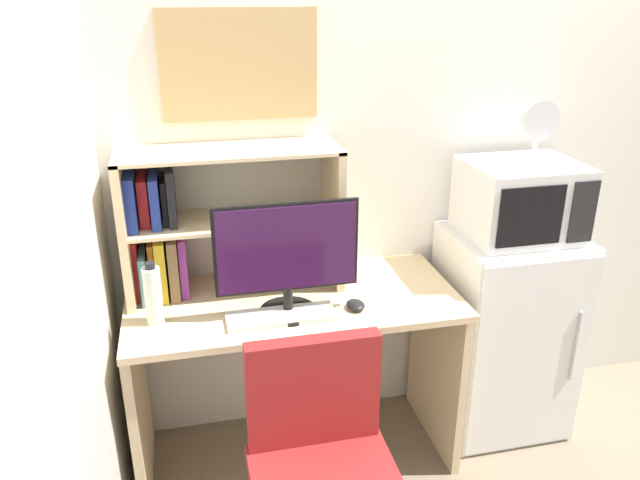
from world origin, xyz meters
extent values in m
cube|color=silver|center=(0.40, 0.02, 1.30)|extent=(6.40, 0.04, 2.60)
cube|color=beige|center=(-0.90, -0.30, 0.76)|extent=(1.30, 0.60, 0.03)
cube|color=beige|center=(-1.53, -0.30, 0.38)|extent=(0.04, 0.54, 0.75)
cube|color=beige|center=(-0.26, -0.30, 0.38)|extent=(0.04, 0.54, 0.75)
cube|color=beige|center=(-1.52, -0.15, 1.07)|extent=(0.03, 0.30, 0.57)
cube|color=beige|center=(-0.70, -0.15, 1.07)|extent=(0.03, 0.30, 0.57)
cube|color=beige|center=(-1.11, -0.15, 1.35)|extent=(0.85, 0.30, 0.01)
cube|color=beige|center=(-1.11, -0.15, 1.07)|extent=(0.78, 0.30, 0.01)
cube|color=#B21E1E|center=(-1.49, -0.12, 0.90)|extent=(0.02, 0.20, 0.25)
cube|color=teal|center=(-1.46, -0.13, 0.88)|extent=(0.02, 0.25, 0.20)
cube|color=orange|center=(-1.43, -0.11, 0.89)|extent=(0.02, 0.17, 0.22)
cube|color=gold|center=(-1.40, -0.13, 0.90)|extent=(0.04, 0.24, 0.25)
cube|color=brown|center=(-1.35, -0.13, 0.90)|extent=(0.04, 0.24, 0.25)
cube|color=purple|center=(-1.31, -0.12, 0.90)|extent=(0.03, 0.21, 0.24)
cube|color=navy|center=(-1.48, -0.13, 1.18)|extent=(0.04, 0.24, 0.21)
cube|color=#B21E1E|center=(-1.44, -0.11, 1.17)|extent=(0.04, 0.18, 0.18)
cube|color=navy|center=(-1.39, -0.13, 1.17)|extent=(0.03, 0.23, 0.20)
cube|color=black|center=(-1.36, -0.11, 1.16)|extent=(0.02, 0.18, 0.17)
cube|color=black|center=(-1.33, -0.12, 1.19)|extent=(0.03, 0.21, 0.22)
cylinder|color=black|center=(-0.94, -0.42, 0.79)|extent=(0.21, 0.21, 0.02)
cylinder|color=black|center=(-0.94, -0.42, 0.84)|extent=(0.04, 0.04, 0.09)
cube|color=black|center=(-0.94, -0.41, 1.05)|extent=(0.53, 0.01, 0.34)
cube|color=#33143D|center=(-0.94, -0.42, 1.05)|extent=(0.51, 0.02, 0.32)
cube|color=silver|center=(-0.97, -0.45, 0.79)|extent=(0.40, 0.13, 0.02)
ellipsoid|color=black|center=(-0.68, -0.44, 0.79)|extent=(0.07, 0.09, 0.03)
cylinder|color=silver|center=(-1.43, -0.38, 0.89)|extent=(0.07, 0.07, 0.22)
cylinder|color=black|center=(-1.43, -0.38, 1.01)|extent=(0.04, 0.04, 0.02)
cube|color=white|center=(0.08, -0.25, 0.47)|extent=(0.54, 0.47, 0.94)
cube|color=white|center=(0.08, -0.49, 0.47)|extent=(0.52, 0.01, 0.90)
cylinder|color=#B2B2B7|center=(0.27, -0.50, 0.52)|extent=(0.01, 0.01, 0.33)
cube|color=silver|center=(0.08, -0.25, 1.10)|extent=(0.45, 0.38, 0.32)
cube|color=black|center=(0.01, -0.44, 1.10)|extent=(0.27, 0.01, 0.24)
cube|color=black|center=(0.24, -0.44, 1.10)|extent=(0.11, 0.01, 0.25)
cylinder|color=silver|center=(0.11, -0.25, 1.26)|extent=(0.11, 0.11, 0.01)
cylinder|color=silver|center=(0.11, -0.25, 1.31)|extent=(0.02, 0.02, 0.08)
cylinder|color=silver|center=(0.11, -0.26, 1.43)|extent=(0.16, 0.03, 0.16)
cube|color=maroon|center=(-0.93, -0.82, 0.71)|extent=(0.43, 0.06, 0.39)
cube|color=tan|center=(-1.04, -0.01, 1.64)|extent=(0.60, 0.02, 0.41)
camera|label=1|loc=(-1.29, -2.45, 1.92)|focal=34.91mm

